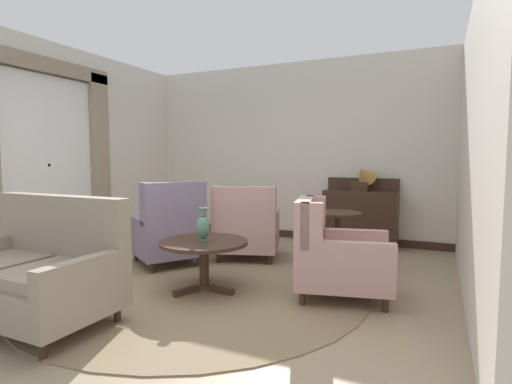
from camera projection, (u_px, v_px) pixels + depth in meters
ground at (181, 295)px, 4.00m from camera, size 9.08×9.08×0.00m
wall_back at (291, 151)px, 6.81m from camera, size 5.39×0.08×2.97m
wall_left at (71, 150)px, 5.85m from camera, size 0.08×4.54×2.97m
wall_right at (475, 146)px, 3.67m from camera, size 0.08×4.54×2.97m
baseboard_back at (289, 234)px, 6.88m from camera, size 5.23×0.03×0.12m
area_rug at (197, 285)px, 4.28m from camera, size 3.60×3.60×0.01m
window_with_curtains at (49, 153)px, 5.41m from camera, size 0.12×2.05×2.70m
coffee_table at (204, 249)px, 4.09m from camera, size 0.91×0.91×0.52m
porcelain_vase at (203, 226)px, 4.08m from camera, size 0.15×0.15×0.34m
settee at (34, 273)px, 3.32m from camera, size 1.48×0.86×1.04m
armchair_foreground_right at (247, 228)px, 5.41m from camera, size 1.07×1.12×1.01m
armchair_back_corner at (169, 231)px, 5.04m from camera, size 1.13×1.10×1.08m
armchair_far_left at (334, 256)px, 3.89m from camera, size 1.04×0.92×0.97m
side_table at (337, 235)px, 4.87m from camera, size 0.59×0.59×0.72m
sideboard at (360, 215)px, 6.11m from camera, size 1.10×0.39×1.06m
gramophone at (363, 177)px, 5.97m from camera, size 0.39×0.44×0.46m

